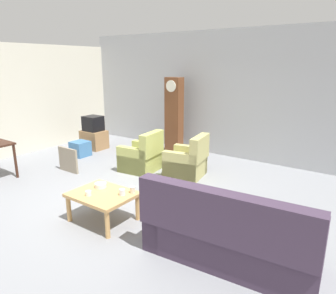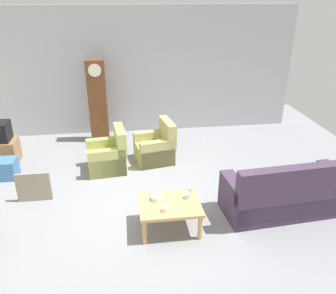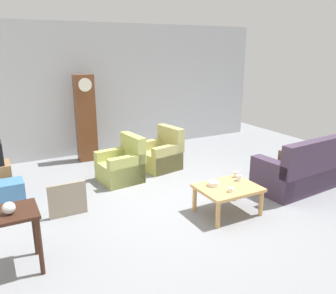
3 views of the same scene
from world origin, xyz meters
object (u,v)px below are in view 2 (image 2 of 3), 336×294
armchair_olive_far (156,148)px  framed_picture_leaning (34,187)px  couch_floral (287,195)px  grandfather_clock (98,101)px  tv_stand_cabinet (2,151)px  cup_blue_rimmed (188,195)px  armchair_olive_near (108,156)px  cup_cream_tall (190,190)px  storage_box_blue (6,169)px  coffee_table_wood (170,207)px  cup_white_porcelain (165,209)px  bowl_white_stacked (157,198)px

armchair_olive_far → framed_picture_leaning: (-2.35, -1.32, -0.03)m
couch_floral → grandfather_clock: (-3.28, 3.64, 0.67)m
tv_stand_cabinet → framed_picture_leaning: 1.99m
cup_blue_rimmed → framed_picture_leaning: bearing=159.1°
armchair_olive_near → cup_cream_tall: bearing=-53.5°
couch_floral → cup_blue_rimmed: 1.73m
storage_box_blue → cup_blue_rimmed: 3.92m
tv_stand_cabinet → cup_cream_tall: 4.52m
cup_cream_tall → cup_blue_rimmed: bearing=-114.5°
coffee_table_wood → tv_stand_cabinet: size_ratio=1.41×
couch_floral → storage_box_blue: size_ratio=5.09×
cup_blue_rimmed → couch_floral: bearing=1.5°
cup_blue_rimmed → grandfather_clock: bearing=112.9°
coffee_table_wood → cup_blue_rimmed: cup_blue_rimmed is taller
armchair_olive_near → storage_box_blue: bearing=-178.1°
cup_white_porcelain → cup_cream_tall: size_ratio=0.89×
armchair_olive_far → framed_picture_leaning: bearing=-150.6°
armchair_olive_near → grandfather_clock: 1.82m
framed_picture_leaning → storage_box_blue: size_ratio=1.41×
coffee_table_wood → grandfather_clock: (-1.25, 3.81, 0.62)m
cup_blue_rimmed → bowl_white_stacked: 0.50m
cup_cream_tall → bowl_white_stacked: 0.58m
couch_floral → coffee_table_wood: (-2.03, -0.16, 0.04)m
storage_box_blue → cup_cream_tall: bearing=-27.6°
couch_floral → bowl_white_stacked: couch_floral is taller
framed_picture_leaning → cup_cream_tall: 2.83m
armchair_olive_near → coffee_table_wood: size_ratio=0.96×
cup_cream_tall → bowl_white_stacked: size_ratio=0.53×
grandfather_clock → bowl_white_stacked: bearing=-73.8°
bowl_white_stacked → framed_picture_leaning: bearing=155.3°
armchair_olive_near → cup_blue_rimmed: armchair_olive_near is taller
armchair_olive_near → cup_cream_tall: armchair_olive_near is taller
cup_white_porcelain → tv_stand_cabinet: bearing=137.3°
framed_picture_leaning → tv_stand_cabinet: bearing=121.5°
cup_blue_rimmed → cup_cream_tall: 0.17m
bowl_white_stacked → grandfather_clock: bearing=106.2°
grandfather_clock → cup_blue_rimmed: size_ratio=20.81×
armchair_olive_far → tv_stand_cabinet: size_ratio=1.35×
armchair_olive_far → cup_white_porcelain: 2.64m
cup_white_porcelain → storage_box_blue: bearing=142.7°
armchair_olive_far → cup_cream_tall: armchair_olive_far is taller
armchair_olive_far → grandfather_clock: size_ratio=0.45×
armchair_olive_near → cup_blue_rimmed: bearing=-57.1°
bowl_white_stacked → couch_floral: bearing=0.6°
cup_blue_rimmed → storage_box_blue: bearing=149.8°
cup_blue_rimmed → armchair_olive_near: bearing=122.9°
grandfather_clock → cup_white_porcelain: bearing=-73.9°
grandfather_clock → bowl_white_stacked: size_ratio=10.92×
armchair_olive_near → storage_box_blue: 2.07m
couch_floral → coffee_table_wood: bearing=-175.4°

